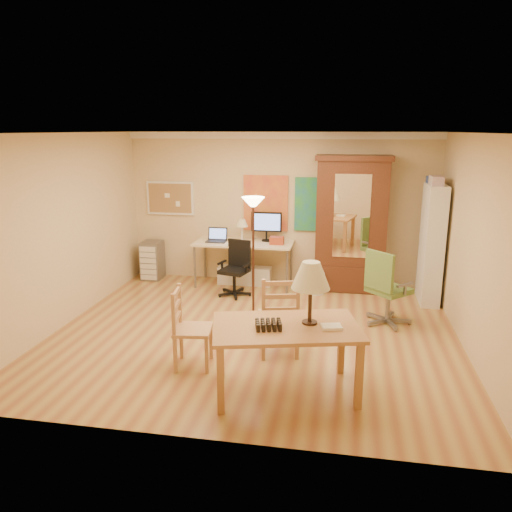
% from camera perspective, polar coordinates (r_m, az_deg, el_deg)
% --- Properties ---
extents(floor, '(5.50, 5.50, 0.00)m').
position_cam_1_polar(floor, '(7.01, -0.13, -8.75)').
color(floor, '#9C6137').
rests_on(floor, ground).
extents(crown_molding, '(5.50, 0.08, 0.12)m').
position_cam_1_polar(crown_molding, '(8.88, 2.78, 13.61)').
color(crown_molding, white).
rests_on(crown_molding, floor).
extents(corkboard, '(0.90, 0.04, 0.62)m').
position_cam_1_polar(corkboard, '(9.46, -9.78, 6.54)').
color(corkboard, '#9A6C48').
rests_on(corkboard, floor).
extents(art_panel_left, '(0.80, 0.04, 1.00)m').
position_cam_1_polar(art_panel_left, '(9.02, 1.12, 6.05)').
color(art_panel_left, gold).
rests_on(art_panel_left, floor).
extents(art_panel_right, '(0.75, 0.04, 0.95)m').
position_cam_1_polar(art_panel_right, '(8.93, 6.86, 5.86)').
color(art_panel_right, teal).
rests_on(art_panel_right, floor).
extents(dining_table, '(1.69, 1.25, 1.43)m').
position_cam_1_polar(dining_table, '(5.23, 4.49, -6.37)').
color(dining_table, '#9A5332').
rests_on(dining_table, floor).
extents(ladder_chair_back, '(0.57, 0.56, 1.03)m').
position_cam_1_polar(ladder_chair_back, '(6.21, 2.65, -7.07)').
color(ladder_chair_back, '#A2854A').
rests_on(ladder_chair_back, floor).
extents(ladder_chair_left, '(0.48, 0.50, 0.96)m').
position_cam_1_polar(ladder_chair_left, '(5.98, -7.51, -8.41)').
color(ladder_chair_left, '#A2854A').
rests_on(ladder_chair_left, floor).
extents(torchiere_lamp, '(0.33, 0.33, 1.81)m').
position_cam_1_polar(torchiere_lamp, '(7.14, -0.32, 3.89)').
color(torchiere_lamp, '#3E2218').
rests_on(torchiere_lamp, floor).
extents(computer_desk, '(1.74, 0.76, 1.32)m').
position_cam_1_polar(computer_desk, '(8.97, -1.14, -0.31)').
color(computer_desk, beige).
rests_on(computer_desk, floor).
extents(office_chair_black, '(0.57, 0.57, 0.93)m').
position_cam_1_polar(office_chair_black, '(8.47, -2.39, -2.85)').
color(office_chair_black, black).
rests_on(office_chair_black, floor).
extents(office_chair_green, '(0.71, 0.71, 1.10)m').
position_cam_1_polar(office_chair_green, '(7.45, 14.65, -5.39)').
color(office_chair_green, slate).
rests_on(office_chair_green, floor).
extents(drawer_cart, '(0.36, 0.43, 0.71)m').
position_cam_1_polar(drawer_cart, '(9.56, -11.77, -0.48)').
color(drawer_cart, slate).
rests_on(drawer_cart, floor).
extents(armoire, '(1.27, 0.60, 2.33)m').
position_cam_1_polar(armoire, '(8.76, 10.77, 2.64)').
color(armoire, '#39200F').
rests_on(armoire, floor).
extents(bookshelf, '(0.29, 0.76, 1.91)m').
position_cam_1_polar(bookshelf, '(8.46, 19.41, 1.23)').
color(bookshelf, white).
rests_on(bookshelf, floor).
extents(wastebin, '(0.29, 0.29, 0.37)m').
position_cam_1_polar(wastebin, '(8.62, 6.86, -3.10)').
color(wastebin, silver).
rests_on(wastebin, floor).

